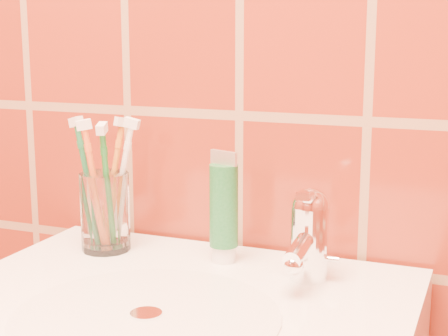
% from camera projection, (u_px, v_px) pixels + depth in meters
% --- Properties ---
extents(glass_tumbler, '(0.09, 0.09, 0.11)m').
position_uv_depth(glass_tumbler, '(105.00, 212.00, 0.98)').
color(glass_tumbler, white).
rests_on(glass_tumbler, pedestal_sink).
extents(toothpaste_tube, '(0.04, 0.04, 0.15)m').
position_uv_depth(toothpaste_tube, '(224.00, 211.00, 0.93)').
color(toothpaste_tube, white).
rests_on(toothpaste_tube, pedestal_sink).
extents(faucet, '(0.05, 0.11, 0.12)m').
position_uv_depth(faucet, '(309.00, 232.00, 0.86)').
color(faucet, white).
rests_on(faucet, pedestal_sink).
extents(toothbrush_0, '(0.08, 0.08, 0.20)m').
position_uv_depth(toothbrush_0, '(96.00, 188.00, 0.96)').
color(toothbrush_0, orange).
rests_on(toothbrush_0, glass_tumbler).
extents(toothbrush_1, '(0.08, 0.07, 0.20)m').
position_uv_depth(toothbrush_1, '(120.00, 185.00, 0.98)').
color(toothbrush_1, white).
rests_on(toothbrush_1, glass_tumbler).
extents(toothbrush_2, '(0.06, 0.10, 0.20)m').
position_uv_depth(toothbrush_2, '(107.00, 189.00, 0.96)').
color(toothbrush_2, '#1E7329').
rests_on(toothbrush_2, glass_tumbler).
extents(toothbrush_3, '(0.08, 0.11, 0.20)m').
position_uv_depth(toothbrush_3, '(113.00, 183.00, 0.99)').
color(toothbrush_3, orange).
rests_on(toothbrush_3, glass_tumbler).
extents(toothbrush_4, '(0.11, 0.09, 0.20)m').
position_uv_depth(toothbrush_4, '(89.00, 185.00, 0.98)').
color(toothbrush_4, '#1C6A3C').
rests_on(toothbrush_4, glass_tumbler).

